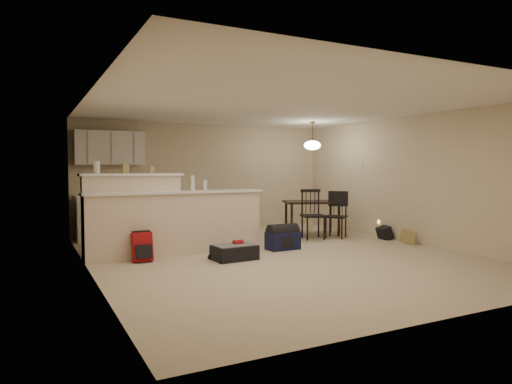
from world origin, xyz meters
TOP-DOWN VIEW (x-y plane):
  - room at (0.00, 0.00)m, footprint 7.00×7.02m
  - breakfast_bar at (-1.76, 0.98)m, footprint 3.08×0.58m
  - upper_cabinets at (-2.20, 3.32)m, footprint 1.40×0.34m
  - kitchen_counter at (-2.00, 3.19)m, footprint 1.80×0.60m
  - thermostat at (2.98, 1.55)m, footprint 0.02×0.12m
  - jar at (-2.76, 1.12)m, footprint 0.10×0.10m
  - cereal_box at (-2.30, 1.12)m, footprint 0.10×0.07m
  - small_box at (-1.87, 1.12)m, footprint 0.08×0.06m
  - bottle_a at (-1.22, 0.90)m, footprint 0.07×0.07m
  - bottle_b at (-0.99, 0.90)m, footprint 0.06×0.06m
  - dining_table at (1.86, 1.84)m, footprint 1.40×1.16m
  - pendant_lamp at (1.86, 1.84)m, footprint 0.36×0.36m
  - dining_chair_near at (1.55, 1.32)m, footprint 0.55×0.53m
  - dining_chair_far at (2.07, 1.23)m, footprint 0.58×0.58m
  - suitcase at (-0.80, 0.08)m, footprint 0.72×0.49m
  - red_backpack at (-2.16, 0.61)m, footprint 0.31×0.20m
  - navy_duffel at (0.36, 0.54)m, footprint 0.60×0.34m
  - black_daypack at (2.85, 0.61)m, footprint 0.26×0.33m
  - cardboard_sheet at (2.80, -0.08)m, footprint 0.03×0.37m

SIDE VIEW (x-z plane):
  - suitcase at x=-0.80m, z-range 0.00..0.23m
  - black_daypack at x=2.85m, z-range 0.00..0.26m
  - cardboard_sheet at x=2.80m, z-range 0.00..0.28m
  - navy_duffel at x=0.36m, z-range 0.00..0.32m
  - red_backpack at x=-2.16m, z-range 0.00..0.46m
  - kitchen_counter at x=-2.00m, z-range 0.00..0.90m
  - dining_chair_far at x=2.07m, z-range 0.00..0.96m
  - dining_chair_near at x=1.55m, z-range 0.00..1.03m
  - breakfast_bar at x=-1.76m, z-range -0.09..1.30m
  - dining_table at x=1.86m, z-range 0.28..1.03m
  - bottle_b at x=-0.99m, z-range 1.09..1.27m
  - bottle_a at x=-1.22m, z-range 1.09..1.35m
  - room at x=0.00m, z-range 0.00..2.50m
  - small_box at x=-1.87m, z-range 1.39..1.51m
  - cereal_box at x=-2.30m, z-range 1.39..1.55m
  - jar at x=-2.76m, z-range 1.39..1.59m
  - thermostat at x=2.98m, z-range 1.44..1.56m
  - upper_cabinets at x=-2.20m, z-range 1.55..2.25m
  - pendant_lamp at x=1.86m, z-range 1.68..2.30m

